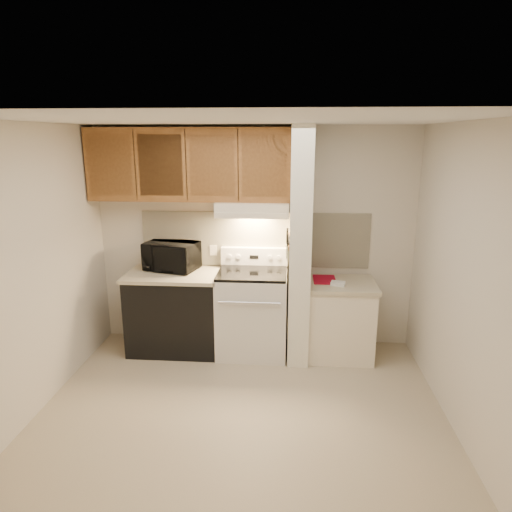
# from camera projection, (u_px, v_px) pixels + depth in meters

# --- Properties ---
(floor) EXTENTS (3.60, 3.60, 0.00)m
(floor) POSITION_uv_depth(u_px,v_px,m) (242.00, 409.00, 4.10)
(floor) COLOR tan
(floor) RESTS_ON ground
(ceiling) EXTENTS (3.60, 3.60, 0.00)m
(ceiling) POSITION_uv_depth(u_px,v_px,m) (239.00, 120.00, 3.46)
(ceiling) COLOR white
(ceiling) RESTS_ON wall_back
(wall_back) EXTENTS (3.60, 2.50, 0.02)m
(wall_back) POSITION_uv_depth(u_px,v_px,m) (255.00, 238.00, 5.23)
(wall_back) COLOR beige
(wall_back) RESTS_ON floor
(wall_left) EXTENTS (0.02, 3.00, 2.50)m
(wall_left) POSITION_uv_depth(u_px,v_px,m) (32.00, 272.00, 3.91)
(wall_left) COLOR beige
(wall_left) RESTS_ON floor
(wall_right) EXTENTS (0.02, 3.00, 2.50)m
(wall_right) POSITION_uv_depth(u_px,v_px,m) (464.00, 282.00, 3.65)
(wall_right) COLOR beige
(wall_right) RESTS_ON floor
(backsplash) EXTENTS (2.60, 0.02, 0.63)m
(backsplash) POSITION_uv_depth(u_px,v_px,m) (255.00, 239.00, 5.22)
(backsplash) COLOR #FEF2CD
(backsplash) RESTS_ON wall_back
(range_body) EXTENTS (0.76, 0.65, 0.92)m
(range_body) POSITION_uv_depth(u_px,v_px,m) (252.00, 313.00, 5.10)
(range_body) COLOR silver
(range_body) RESTS_ON floor
(oven_window) EXTENTS (0.50, 0.01, 0.30)m
(oven_window) POSITION_uv_depth(u_px,v_px,m) (250.00, 321.00, 4.78)
(oven_window) COLOR black
(oven_window) RESTS_ON range_body
(oven_handle) EXTENTS (0.65, 0.02, 0.02)m
(oven_handle) POSITION_uv_depth(u_px,v_px,m) (249.00, 303.00, 4.69)
(oven_handle) COLOR silver
(oven_handle) RESTS_ON range_body
(cooktop) EXTENTS (0.74, 0.64, 0.03)m
(cooktop) POSITION_uv_depth(u_px,v_px,m) (252.00, 273.00, 4.98)
(cooktop) COLOR black
(cooktop) RESTS_ON range_body
(range_backguard) EXTENTS (0.76, 0.08, 0.20)m
(range_backguard) POSITION_uv_depth(u_px,v_px,m) (254.00, 256.00, 5.22)
(range_backguard) COLOR silver
(range_backguard) RESTS_ON range_body
(range_display) EXTENTS (0.10, 0.01, 0.04)m
(range_display) POSITION_uv_depth(u_px,v_px,m) (254.00, 257.00, 5.18)
(range_display) COLOR black
(range_display) RESTS_ON range_backguard
(range_knob_left_outer) EXTENTS (0.05, 0.02, 0.05)m
(range_knob_left_outer) POSITION_uv_depth(u_px,v_px,m) (230.00, 257.00, 5.20)
(range_knob_left_outer) COLOR silver
(range_knob_left_outer) RESTS_ON range_backguard
(range_knob_left_inner) EXTENTS (0.05, 0.02, 0.05)m
(range_knob_left_inner) POSITION_uv_depth(u_px,v_px,m) (238.00, 257.00, 5.19)
(range_knob_left_inner) COLOR silver
(range_knob_left_inner) RESTS_ON range_backguard
(range_knob_right_inner) EXTENTS (0.05, 0.02, 0.05)m
(range_knob_right_inner) POSITION_uv_depth(u_px,v_px,m) (270.00, 257.00, 5.16)
(range_knob_right_inner) COLOR silver
(range_knob_right_inner) RESTS_ON range_backguard
(range_knob_right_outer) EXTENTS (0.05, 0.02, 0.05)m
(range_knob_right_outer) POSITION_uv_depth(u_px,v_px,m) (279.00, 258.00, 5.16)
(range_knob_right_outer) COLOR silver
(range_knob_right_outer) RESTS_ON range_backguard
(dishwasher_front) EXTENTS (1.00, 0.63, 0.87)m
(dishwasher_front) POSITION_uv_depth(u_px,v_px,m) (175.00, 313.00, 5.18)
(dishwasher_front) COLOR black
(dishwasher_front) RESTS_ON floor
(left_countertop) EXTENTS (1.04, 0.67, 0.04)m
(left_countertop) POSITION_uv_depth(u_px,v_px,m) (173.00, 275.00, 5.06)
(left_countertop) COLOR #C3B695
(left_countertop) RESTS_ON dishwasher_front
(spoon_rest) EXTENTS (0.23, 0.12, 0.01)m
(spoon_rest) POSITION_uv_depth(u_px,v_px,m) (190.00, 268.00, 5.24)
(spoon_rest) COLOR black
(spoon_rest) RESTS_ON left_countertop
(teal_jar) EXTENTS (0.11, 0.11, 0.10)m
(teal_jar) POSITION_uv_depth(u_px,v_px,m) (182.00, 263.00, 5.25)
(teal_jar) COLOR #327162
(teal_jar) RESTS_ON left_countertop
(outlet) EXTENTS (0.08, 0.01, 0.12)m
(outlet) POSITION_uv_depth(u_px,v_px,m) (213.00, 250.00, 5.28)
(outlet) COLOR #F4E7CA
(outlet) RESTS_ON backsplash
(microwave) EXTENTS (0.65, 0.51, 0.31)m
(microwave) POSITION_uv_depth(u_px,v_px,m) (172.00, 256.00, 5.15)
(microwave) COLOR black
(microwave) RESTS_ON left_countertop
(partition_pillar) EXTENTS (0.22, 0.70, 2.50)m
(partition_pillar) POSITION_uv_depth(u_px,v_px,m) (300.00, 246.00, 4.85)
(partition_pillar) COLOR white
(partition_pillar) RESTS_ON floor
(pillar_trim) EXTENTS (0.01, 0.70, 0.04)m
(pillar_trim) POSITION_uv_depth(u_px,v_px,m) (289.00, 241.00, 4.85)
(pillar_trim) COLOR #915B2C
(pillar_trim) RESTS_ON partition_pillar
(knife_strip) EXTENTS (0.02, 0.42, 0.04)m
(knife_strip) POSITION_uv_depth(u_px,v_px,m) (288.00, 240.00, 4.80)
(knife_strip) COLOR black
(knife_strip) RESTS_ON partition_pillar
(knife_blade_a) EXTENTS (0.01, 0.03, 0.16)m
(knife_blade_a) POSITION_uv_depth(u_px,v_px,m) (287.00, 253.00, 4.68)
(knife_blade_a) COLOR silver
(knife_blade_a) RESTS_ON knife_strip
(knife_handle_a) EXTENTS (0.02, 0.02, 0.10)m
(knife_handle_a) POSITION_uv_depth(u_px,v_px,m) (287.00, 239.00, 4.63)
(knife_handle_a) COLOR black
(knife_handle_a) RESTS_ON knife_strip
(knife_blade_b) EXTENTS (0.01, 0.04, 0.18)m
(knife_blade_b) POSITION_uv_depth(u_px,v_px,m) (287.00, 252.00, 4.75)
(knife_blade_b) COLOR silver
(knife_blade_b) RESTS_ON knife_strip
(knife_handle_b) EXTENTS (0.02, 0.02, 0.10)m
(knife_handle_b) POSITION_uv_depth(u_px,v_px,m) (287.00, 237.00, 4.70)
(knife_handle_b) COLOR black
(knife_handle_b) RESTS_ON knife_strip
(knife_blade_c) EXTENTS (0.01, 0.04, 0.20)m
(knife_blade_c) POSITION_uv_depth(u_px,v_px,m) (287.00, 251.00, 4.84)
(knife_blade_c) COLOR silver
(knife_blade_c) RESTS_ON knife_strip
(knife_handle_c) EXTENTS (0.02, 0.02, 0.10)m
(knife_handle_c) POSITION_uv_depth(u_px,v_px,m) (287.00, 235.00, 4.80)
(knife_handle_c) COLOR black
(knife_handle_c) RESTS_ON knife_strip
(knife_blade_d) EXTENTS (0.01, 0.04, 0.16)m
(knife_blade_d) POSITION_uv_depth(u_px,v_px,m) (287.00, 248.00, 4.89)
(knife_blade_d) COLOR silver
(knife_blade_d) RESTS_ON knife_strip
(knife_handle_d) EXTENTS (0.02, 0.02, 0.10)m
(knife_handle_d) POSITION_uv_depth(u_px,v_px,m) (287.00, 234.00, 4.85)
(knife_handle_d) COLOR black
(knife_handle_d) RESTS_ON knife_strip
(knife_blade_e) EXTENTS (0.01, 0.04, 0.18)m
(knife_blade_e) POSITION_uv_depth(u_px,v_px,m) (287.00, 247.00, 4.98)
(knife_blade_e) COLOR silver
(knife_blade_e) RESTS_ON knife_strip
(knife_handle_e) EXTENTS (0.02, 0.02, 0.10)m
(knife_handle_e) POSITION_uv_depth(u_px,v_px,m) (287.00, 233.00, 4.93)
(knife_handle_e) COLOR black
(knife_handle_e) RESTS_ON knife_strip
(oven_mitt) EXTENTS (0.03, 0.10, 0.24)m
(oven_mitt) POSITION_uv_depth(u_px,v_px,m) (287.00, 247.00, 5.04)
(oven_mitt) COLOR slate
(oven_mitt) RESTS_ON partition_pillar
(right_cab_base) EXTENTS (0.70, 0.60, 0.81)m
(right_cab_base) POSITION_uv_depth(u_px,v_px,m) (340.00, 321.00, 5.03)
(right_cab_base) COLOR #F4E7CA
(right_cab_base) RESTS_ON floor
(right_countertop) EXTENTS (0.74, 0.64, 0.04)m
(right_countertop) POSITION_uv_depth(u_px,v_px,m) (342.00, 284.00, 4.93)
(right_countertop) COLOR #C3B695
(right_countertop) RESTS_ON right_cab_base
(red_folder) EXTENTS (0.24, 0.33, 0.01)m
(red_folder) POSITION_uv_depth(u_px,v_px,m) (324.00, 280.00, 5.00)
(red_folder) COLOR maroon
(red_folder) RESTS_ON right_countertop
(white_box) EXTENTS (0.16, 0.13, 0.04)m
(white_box) POSITION_uv_depth(u_px,v_px,m) (338.00, 284.00, 4.82)
(white_box) COLOR white
(white_box) RESTS_ON right_countertop
(range_hood) EXTENTS (0.78, 0.44, 0.15)m
(range_hood) POSITION_uv_depth(u_px,v_px,m) (253.00, 208.00, 4.92)
(range_hood) COLOR #F4E7CA
(range_hood) RESTS_ON upper_cabinets
(hood_lip) EXTENTS (0.78, 0.04, 0.06)m
(hood_lip) POSITION_uv_depth(u_px,v_px,m) (251.00, 216.00, 4.73)
(hood_lip) COLOR #F4E7CA
(hood_lip) RESTS_ON range_hood
(upper_cabinets) EXTENTS (2.18, 0.33, 0.77)m
(upper_cabinets) POSITION_uv_depth(u_px,v_px,m) (189.00, 165.00, 4.90)
(upper_cabinets) COLOR #915B2C
(upper_cabinets) RESTS_ON wall_back
(cab_door_a) EXTENTS (0.46, 0.01, 0.63)m
(cab_door_a) POSITION_uv_depth(u_px,v_px,m) (110.00, 165.00, 4.80)
(cab_door_a) COLOR #915B2C
(cab_door_a) RESTS_ON upper_cabinets
(cab_gap_a) EXTENTS (0.01, 0.01, 0.73)m
(cab_gap_a) POSITION_uv_depth(u_px,v_px,m) (135.00, 165.00, 4.78)
(cab_gap_a) COLOR black
(cab_gap_a) RESTS_ON upper_cabinets
(cab_door_b) EXTENTS (0.46, 0.01, 0.63)m
(cab_door_b) POSITION_uv_depth(u_px,v_px,m) (160.00, 165.00, 4.76)
(cab_door_b) COLOR #915B2C
(cab_door_b) RESTS_ON upper_cabinets
(cab_gap_b) EXTENTS (0.01, 0.01, 0.73)m
(cab_gap_b) POSITION_uv_depth(u_px,v_px,m) (186.00, 165.00, 4.74)
(cab_gap_b) COLOR black
(cab_gap_b) RESTS_ON upper_cabinets
(cab_door_c) EXTENTS (0.46, 0.01, 0.63)m
(cab_door_c) POSITION_uv_depth(u_px,v_px,m) (212.00, 166.00, 4.72)
(cab_door_c) COLOR #915B2C
(cab_door_c) RESTS_ON upper_cabinets
(cab_gap_c) EXTENTS (0.01, 0.01, 0.73)m
(cab_gap_c) POSITION_uv_depth(u_px,v_px,m) (238.00, 166.00, 4.70)
(cab_gap_c) COLOR black
(cab_gap_c) RESTS_ON upper_cabinets
(cab_door_d) EXTENTS (0.46, 0.01, 0.63)m
(cab_door_d) POSITION_uv_depth(u_px,v_px,m) (264.00, 166.00, 4.68)
(cab_door_d) COLOR #915B2C
(cab_door_d) RESTS_ON upper_cabinets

